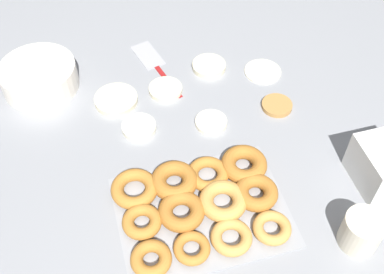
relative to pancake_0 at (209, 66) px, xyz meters
name	(u,v)px	position (x,y,z in m)	size (l,w,h in m)	color
ground_plane	(196,127)	(-0.10, -0.21, -0.01)	(3.00, 3.00, 0.00)	gray
pancake_0	(209,66)	(0.00, 0.00, 0.00)	(0.10, 0.10, 0.02)	beige
pancake_1	(277,105)	(0.13, -0.20, 0.00)	(0.08, 0.08, 0.01)	#B27F42
pancake_2	(166,89)	(-0.14, -0.06, 0.00)	(0.09, 0.09, 0.01)	beige
pancake_3	(116,99)	(-0.28, -0.06, 0.00)	(0.12, 0.12, 0.02)	beige
pancake_4	(211,123)	(-0.06, -0.21, 0.00)	(0.08, 0.08, 0.01)	beige
pancake_5	(263,71)	(0.14, -0.06, 0.00)	(0.11, 0.11, 0.01)	beige
pancake_6	(139,127)	(-0.24, -0.18, 0.00)	(0.09, 0.09, 0.02)	silver
donut_tray	(201,202)	(-0.15, -0.44, 0.01)	(0.38, 0.29, 0.04)	#93969B
batter_bowl	(39,77)	(-0.47, 0.05, 0.03)	(0.21, 0.21, 0.07)	silver
paper_cup	(361,231)	(0.15, -0.62, 0.03)	(0.09, 0.09, 0.08)	beige
spatula	(152,60)	(-0.15, 0.08, -0.01)	(0.10, 0.26, 0.01)	maroon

